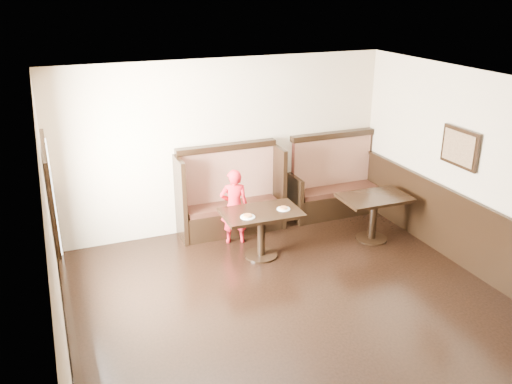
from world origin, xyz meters
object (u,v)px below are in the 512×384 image
booth_neighbor (334,187)px  table_main (261,222)px  table_neighbor (374,207)px  booth_main (230,200)px  child (234,207)px

booth_neighbor → table_main: size_ratio=1.41×
table_main → booth_neighbor: bearing=31.7°
table_neighbor → table_main: bearing=176.9°
booth_main → table_main: bearing=-83.9°
table_main → booth_main: bearing=97.7°
booth_neighbor → child: bearing=-167.3°
table_main → child: 0.64m
booth_main → child: size_ratio=1.44×
booth_neighbor → table_main: 2.12m
booth_neighbor → table_neighbor: bearing=-88.4°
booth_main → table_main: 1.07m
table_neighbor → child: child is taller
booth_neighbor → booth_main: bearing=179.9°
booth_main → booth_neighbor: size_ratio=1.06×
booth_main → child: bearing=-101.3°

